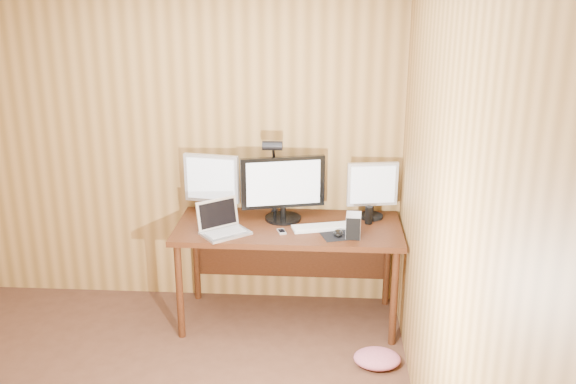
# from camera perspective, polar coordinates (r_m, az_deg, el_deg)

# --- Properties ---
(room_shell) EXTENTS (4.00, 4.00, 4.00)m
(room_shell) POSITION_cam_1_polar(r_m,az_deg,el_deg) (3.10, -19.50, -4.85)
(room_shell) COLOR #4C2C1D
(room_shell) RESTS_ON ground
(desk) EXTENTS (1.60, 0.70, 0.75)m
(desk) POSITION_cam_1_polar(r_m,az_deg,el_deg) (4.67, 0.10, -4.08)
(desk) COLOR #3D1C0C
(desk) RESTS_ON floor
(monitor_center) EXTENTS (0.60, 0.26, 0.47)m
(monitor_center) POSITION_cam_1_polar(r_m,az_deg,el_deg) (4.60, -0.44, 0.42)
(monitor_center) COLOR black
(monitor_center) RESTS_ON desk
(monitor_left) EXTENTS (0.41, 0.19, 0.46)m
(monitor_left) POSITION_cam_1_polar(r_m,az_deg,el_deg) (4.72, -6.80, 0.81)
(monitor_left) COLOR black
(monitor_left) RESTS_ON desk
(monitor_right) EXTENTS (0.37, 0.17, 0.42)m
(monitor_right) POSITION_cam_1_polar(r_m,az_deg,el_deg) (4.68, 7.50, 0.31)
(monitor_right) COLOR black
(monitor_right) RESTS_ON desk
(laptop) EXTENTS (0.39, 0.38, 0.22)m
(laptop) POSITION_cam_1_polar(r_m,az_deg,el_deg) (4.45, -5.88, -2.92)
(laptop) COLOR silver
(laptop) RESTS_ON desk
(keyboard) EXTENTS (0.46, 0.24, 0.02)m
(keyboard) POSITION_cam_1_polar(r_m,az_deg,el_deg) (4.52, 3.18, -3.12)
(keyboard) COLOR white
(keyboard) RESTS_ON desk
(mousepad) EXTENTS (0.26, 0.23, 0.00)m
(mousepad) POSITION_cam_1_polar(r_m,az_deg,el_deg) (4.40, 4.47, -3.91)
(mousepad) COLOR black
(mousepad) RESTS_ON desk
(mouse) EXTENTS (0.10, 0.12, 0.04)m
(mouse) POSITION_cam_1_polar(r_m,az_deg,el_deg) (4.39, 4.48, -3.66)
(mouse) COLOR black
(mouse) RESTS_ON mousepad
(hard_drive) EXTENTS (0.11, 0.15, 0.16)m
(hard_drive) POSITION_cam_1_polar(r_m,az_deg,el_deg) (4.37, 5.83, -2.99)
(hard_drive) COLOR silver
(hard_drive) RESTS_ON desk
(phone) EXTENTS (0.08, 0.11, 0.01)m
(phone) POSITION_cam_1_polar(r_m,az_deg,el_deg) (4.44, -0.57, -3.53)
(phone) COLOR silver
(phone) RESTS_ON desk
(speaker) EXTENTS (0.05, 0.05, 0.13)m
(speaker) POSITION_cam_1_polar(r_m,az_deg,el_deg) (4.62, 7.19, -2.04)
(speaker) COLOR black
(speaker) RESTS_ON desk
(desk_lamp) EXTENTS (0.14, 0.20, 0.62)m
(desk_lamp) POSITION_cam_1_polar(r_m,az_deg,el_deg) (4.63, -1.30, 2.35)
(desk_lamp) COLOR black
(desk_lamp) RESTS_ON desk
(fabric_pile) EXTENTS (0.35, 0.31, 0.10)m
(fabric_pile) POSITION_cam_1_polar(r_m,az_deg,el_deg) (4.39, 7.92, -14.45)
(fabric_pile) COLOR #B7596D
(fabric_pile) RESTS_ON floor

